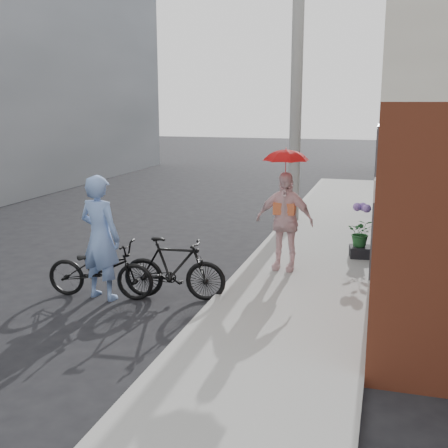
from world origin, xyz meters
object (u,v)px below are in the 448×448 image
at_px(bike_left, 100,269).
at_px(bike_right, 174,269).
at_px(utility_pole, 297,81).
at_px(kimono_woman, 284,221).
at_px(officer, 100,238).
at_px(planter, 360,252).

distance_m(bike_left, bike_right, 1.16).
distance_m(utility_pole, kimono_woman, 5.00).
distance_m(bike_right, kimono_woman, 2.24).
bearing_deg(kimono_woman, officer, -137.82).
relative_size(utility_pole, bike_left, 4.06).
relative_size(bike_left, bike_right, 1.06).
bearing_deg(kimono_woman, utility_pole, 101.38).
distance_m(utility_pole, bike_left, 7.20).
bearing_deg(bike_right, kimono_woman, -45.25).
xyz_separation_m(bike_right, kimono_woman, (1.40, 1.67, 0.49)).
xyz_separation_m(bike_left, planter, (3.79, 3.10, -0.23)).
relative_size(officer, planter, 4.97).
height_order(bike_right, planter, bike_right).
distance_m(utility_pole, planter, 4.86).
xyz_separation_m(utility_pole, planter, (1.80, -3.11, -3.28)).
xyz_separation_m(utility_pole, kimono_woman, (0.54, -4.28, -2.52)).
xyz_separation_m(officer, bike_left, (-0.03, 0.02, -0.52)).
relative_size(utility_pole, bike_right, 4.32).
bearing_deg(bike_left, utility_pole, -22.94).
height_order(bike_left, planter, bike_left).
height_order(utility_pole, bike_left, utility_pole).
distance_m(utility_pole, officer, 7.00).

